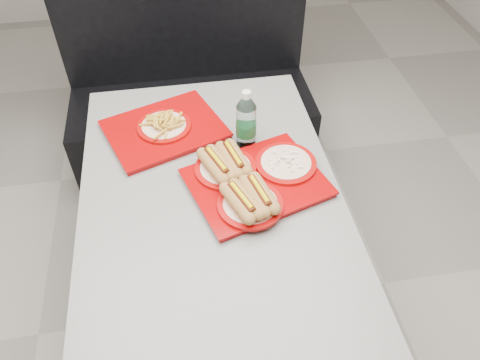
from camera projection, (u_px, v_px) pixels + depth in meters
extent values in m
plane|color=#9B968B|center=(219.00, 308.00, 2.14)|extent=(6.00, 6.00, 0.00)
cylinder|color=black|center=(219.00, 305.00, 2.13)|extent=(0.52, 0.52, 0.05)
cylinder|color=black|center=(216.00, 260.00, 1.87)|extent=(0.11, 0.11, 0.66)
cube|color=black|center=(212.00, 207.00, 1.64)|extent=(0.92, 1.42, 0.01)
cube|color=gray|center=(212.00, 202.00, 1.62)|extent=(0.90, 1.40, 0.04)
cube|color=black|center=(194.00, 130.00, 2.69)|extent=(1.30, 0.55, 0.45)
cube|color=black|center=(182.00, 15.00, 2.44)|extent=(1.30, 0.10, 1.10)
cube|color=#940405|center=(256.00, 184.00, 1.64)|extent=(0.53, 0.46, 0.02)
cube|color=#940405|center=(257.00, 181.00, 1.63)|extent=(0.54, 0.47, 0.01)
cylinder|color=#9F0605|center=(250.00, 205.00, 1.55)|extent=(0.22, 0.22, 0.01)
cylinder|color=white|center=(250.00, 203.00, 1.54)|extent=(0.18, 0.18, 0.00)
cylinder|color=#9F0605|center=(225.00, 168.00, 1.67)|extent=(0.22, 0.22, 0.01)
cylinder|color=white|center=(225.00, 167.00, 1.66)|extent=(0.18, 0.18, 0.00)
cylinder|color=#9F0605|center=(286.00, 163.00, 1.68)|extent=(0.22, 0.22, 0.01)
cylinder|color=white|center=(286.00, 162.00, 1.68)|extent=(0.18, 0.18, 0.00)
cube|color=#940405|center=(165.00, 131.00, 1.85)|extent=(0.51, 0.46, 0.02)
cube|color=#940405|center=(164.00, 128.00, 1.84)|extent=(0.53, 0.47, 0.01)
cylinder|color=#9F0605|center=(164.00, 126.00, 1.83)|extent=(0.21, 0.21, 0.01)
cylinder|color=white|center=(164.00, 125.00, 1.83)|extent=(0.17, 0.17, 0.00)
cylinder|color=silver|center=(246.00, 126.00, 1.74)|extent=(0.07, 0.07, 0.18)
cylinder|color=#16582B|center=(246.00, 128.00, 1.74)|extent=(0.08, 0.08, 0.05)
cone|color=silver|center=(246.00, 102.00, 1.66)|extent=(0.07, 0.07, 0.04)
cylinder|color=silver|center=(246.00, 95.00, 1.64)|extent=(0.03, 0.03, 0.02)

